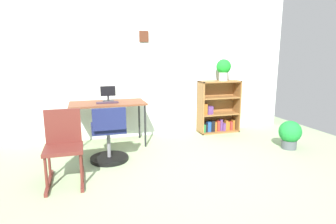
% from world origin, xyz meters
% --- Properties ---
extents(ground_plane, '(6.24, 6.24, 0.00)m').
position_xyz_m(ground_plane, '(0.00, 0.00, 0.00)').
color(ground_plane, '#8EA779').
extents(wall_back, '(5.20, 0.12, 2.50)m').
position_xyz_m(wall_back, '(-0.00, 2.15, 1.25)').
color(wall_back, silver).
rests_on(wall_back, ground_plane).
extents(desk, '(1.17, 0.58, 0.70)m').
position_xyz_m(desk, '(-0.83, 1.70, 0.65)').
color(desk, brown).
rests_on(desk, ground_plane).
extents(monitor, '(0.23, 0.18, 0.25)m').
position_xyz_m(monitor, '(-0.81, 1.80, 0.82)').
color(monitor, '#262628').
rests_on(monitor, desk).
extents(keyboard, '(0.33, 0.12, 0.02)m').
position_xyz_m(keyboard, '(-0.84, 1.63, 0.71)').
color(keyboard, '#352431').
rests_on(keyboard, desk).
extents(office_chair, '(0.52, 0.55, 0.78)m').
position_xyz_m(office_chair, '(-0.89, 0.97, 0.34)').
color(office_chair, black).
rests_on(office_chair, ground_plane).
extents(rocking_chair, '(0.42, 0.64, 0.82)m').
position_xyz_m(rocking_chair, '(-1.43, 0.54, 0.42)').
color(rocking_chair, '#5D251F').
rests_on(rocking_chair, ground_plane).
extents(bookshelf_low, '(0.76, 0.30, 0.97)m').
position_xyz_m(bookshelf_low, '(1.21, 1.95, 0.42)').
color(bookshelf_low, brown).
rests_on(bookshelf_low, ground_plane).
extents(potted_plant_on_shelf, '(0.26, 0.26, 0.39)m').
position_xyz_m(potted_plant_on_shelf, '(1.28, 1.90, 1.19)').
color(potted_plant_on_shelf, '#B7B2A8').
rests_on(potted_plant_on_shelf, bookshelf_low).
extents(potted_plant_floor, '(0.34, 0.34, 0.44)m').
position_xyz_m(potted_plant_floor, '(1.84, 0.72, 0.24)').
color(potted_plant_floor, '#474C51').
rests_on(potted_plant_floor, ground_plane).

